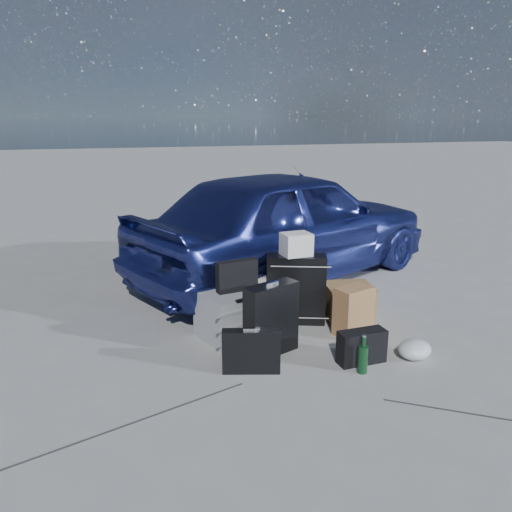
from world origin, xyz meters
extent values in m
plane|color=#9E9D99|center=(0.00, 0.00, 0.00)|extent=(60.00, 60.00, 0.00)
imported|color=#313D97|center=(0.59, 2.10, 0.69)|extent=(4.38, 3.17, 1.38)
cube|color=gray|center=(-0.48, 0.62, 0.22)|extent=(0.73, 0.66, 0.44)
cube|color=black|center=(-0.46, 0.62, 0.58)|extent=(0.38, 0.15, 0.28)
cube|color=black|center=(-0.54, -0.07, 0.18)|extent=(0.46, 0.23, 0.35)
cube|color=black|center=(-0.28, 0.20, 0.31)|extent=(0.50, 0.33, 0.62)
cube|color=black|center=(0.17, 0.76, 0.34)|extent=(0.60, 0.39, 0.68)
cube|color=silver|center=(0.16, 0.78, 0.78)|extent=(0.28, 0.23, 0.21)
cube|color=black|center=(-0.25, 1.06, 0.18)|extent=(0.74, 0.34, 0.36)
cube|color=silver|center=(-0.26, 1.06, 0.40)|extent=(0.48, 0.39, 0.08)
cube|color=black|center=(-0.25, 1.04, 0.47)|extent=(0.30, 0.23, 0.06)
cube|color=#A36C47|center=(0.57, 0.34, 0.23)|extent=(0.39, 0.30, 0.45)
cube|color=olive|center=(0.71, 0.71, 0.17)|extent=(0.51, 0.47, 0.34)
ellipsoid|color=silver|center=(0.83, -0.26, 0.08)|extent=(0.35, 0.32, 0.16)
cube|color=black|center=(0.37, -0.18, 0.14)|extent=(0.40, 0.16, 0.28)
cylinder|color=#0E3317|center=(0.29, -0.34, 0.15)|extent=(0.09, 0.09, 0.31)
camera|label=1|loc=(-1.56, -3.47, 1.95)|focal=35.00mm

